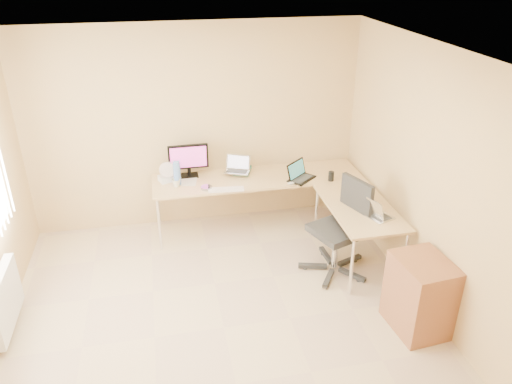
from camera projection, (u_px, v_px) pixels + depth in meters
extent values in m
plane|color=#CDB48B|center=(224.00, 328.00, 4.89)|extent=(4.50, 4.50, 0.00)
plane|color=white|center=(214.00, 60.00, 3.73)|extent=(4.50, 4.50, 0.00)
plane|color=tan|center=(195.00, 128.00, 6.28)|extent=(4.50, 0.00, 4.50)
plane|color=tan|center=(440.00, 190.00, 4.69)|extent=(0.00, 4.50, 4.50)
cube|color=tan|center=(258.00, 202.00, 6.48)|extent=(2.65, 0.70, 0.73)
cube|color=tan|center=(357.00, 234.00, 5.78)|extent=(0.70, 1.30, 0.73)
cube|color=black|center=(189.00, 161.00, 6.24)|extent=(0.50, 0.17, 0.43)
cube|color=#256250|center=(242.00, 170.00, 6.44)|extent=(0.28, 0.32, 0.04)
cube|color=#B0B0B1|center=(237.00, 165.00, 6.30)|extent=(0.38, 0.34, 0.20)
cube|color=black|center=(302.00, 171.00, 6.20)|extent=(0.44, 0.43, 0.22)
cube|color=silver|center=(226.00, 189.00, 5.97)|extent=(0.44, 0.16, 0.02)
ellipsoid|color=silver|center=(291.00, 183.00, 6.11)|extent=(0.10, 0.08, 0.03)
imported|color=beige|center=(176.00, 183.00, 6.04)|extent=(0.11, 0.11, 0.10)
cylinder|color=#A5A1BB|center=(207.00, 188.00, 5.99)|extent=(0.15, 0.15, 0.03)
cylinder|color=#5E89D6|center=(177.00, 173.00, 6.05)|extent=(0.11, 0.11, 0.30)
cube|color=beige|center=(187.00, 180.00, 6.22)|extent=(0.30, 0.38, 0.01)
cube|color=white|center=(167.00, 178.00, 6.19)|extent=(0.24, 0.21, 0.07)
cylinder|color=beige|center=(168.00, 172.00, 6.13)|extent=(0.22, 0.22, 0.25)
cylinder|color=black|center=(331.00, 176.00, 6.19)|extent=(0.08, 0.08, 0.12)
cube|color=silver|center=(381.00, 210.00, 5.33)|extent=(0.35, 0.31, 0.19)
cube|color=#282828|center=(337.00, 233.00, 5.53)|extent=(0.85, 0.85, 1.10)
cube|color=#A16D25|center=(420.00, 297.00, 4.75)|extent=(0.52, 0.62, 0.80)
cube|color=white|center=(5.00, 300.00, 4.72)|extent=(0.09, 0.80, 0.55)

